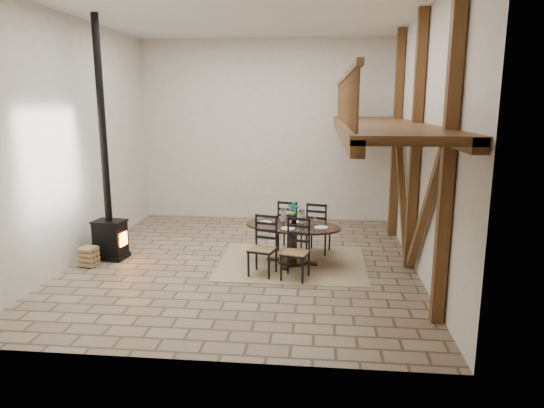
# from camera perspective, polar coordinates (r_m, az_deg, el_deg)

# --- Properties ---
(ground) EXTENTS (8.00, 8.00, 0.00)m
(ground) POSITION_cam_1_polar(r_m,az_deg,el_deg) (10.29, -3.31, -6.80)
(ground) COLOR gray
(ground) RESTS_ON ground
(room_shell) EXTENTS (7.02, 8.02, 5.01)m
(room_shell) POSITION_cam_1_polar(r_m,az_deg,el_deg) (9.63, 3.59, 10.21)
(room_shell) COLOR white
(room_shell) RESTS_ON ground
(rug) EXTENTS (3.00, 2.50, 0.02)m
(rug) POSITION_cam_1_polar(r_m,az_deg,el_deg) (10.19, 2.39, -6.92)
(rug) COLOR tan
(rug) RESTS_ON ground
(dining_table) EXTENTS (2.23, 2.42, 1.28)m
(dining_table) POSITION_cam_1_polar(r_m,az_deg,el_deg) (10.05, 2.42, -4.48)
(dining_table) COLOR black
(dining_table) RESTS_ON ground
(wood_stove) EXTENTS (0.70, 0.57, 5.00)m
(wood_stove) POSITION_cam_1_polar(r_m,az_deg,el_deg) (10.76, -18.72, -0.35)
(wood_stove) COLOR black
(wood_stove) RESTS_ON ground
(log_basket) EXTENTS (0.51, 0.51, 0.42)m
(log_basket) POSITION_cam_1_polar(r_m,az_deg,el_deg) (11.47, -18.83, -4.49)
(log_basket) COLOR brown
(log_basket) RESTS_ON ground
(log_stack) EXTENTS (0.36, 0.37, 0.42)m
(log_stack) POSITION_cam_1_polar(r_m,az_deg,el_deg) (10.61, -20.72, -5.81)
(log_stack) COLOR #A77B5D
(log_stack) RESTS_ON ground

